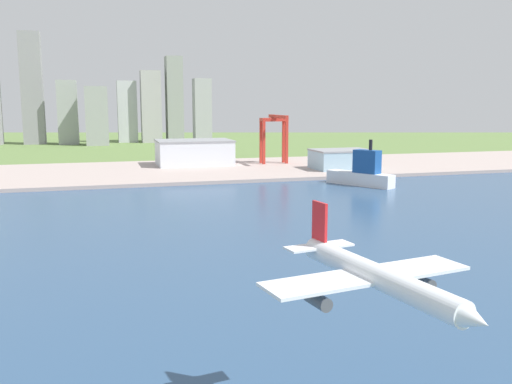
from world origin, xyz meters
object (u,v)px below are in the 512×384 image
Objects in this scene: warehouse_main at (194,152)px; warehouse_annex at (342,159)px; ferry_boat at (362,173)px; port_crane_red at (275,129)px; airplane_landing at (376,277)px.

warehouse_main is 119.96m from warehouse_annex.
ferry_boat is 155.78m from warehouse_main.
port_crane_red is at bearing -8.30° from warehouse_main.
airplane_landing is 0.86× the size of warehouse_annex.
airplane_landing is at bearing -95.70° from warehouse_main.
warehouse_main is at bearing 84.30° from airplane_landing.
warehouse_main is (-86.63, 129.40, 4.27)m from ferry_boat.
ferry_boat reaches higher than warehouse_main.
airplane_landing is 383.00m from warehouse_main.
warehouse_annex is at bearing 66.13° from airplane_landing.
ferry_boat is 1.01× the size of warehouse_annex.
port_crane_red reaches higher than ferry_boat.
warehouse_main reaches higher than warehouse_annex.
ferry_boat is at bearing -104.07° from warehouse_annex.
port_crane_red reaches higher than warehouse_main.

